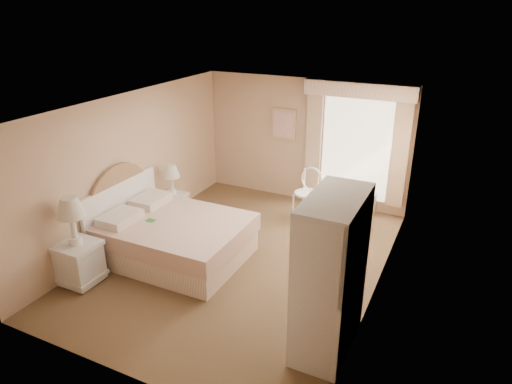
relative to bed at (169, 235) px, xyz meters
The scene contains 9 objects.
room 1.47m from the bed, 19.40° to the left, with size 4.21×5.51×2.51m.
window 3.86m from the bed, 54.60° to the left, with size 2.05×0.22×2.51m.
framed_art 3.39m from the bed, 77.91° to the left, with size 0.52×0.04×0.62m.
bed is the anchor object (origin of this frame).
nightstand_near 1.41m from the bed, 121.08° to the right, with size 0.55×0.55×1.34m.
nightstand_far 1.35m from the bed, 122.51° to the left, with size 0.45×0.45×1.08m.
round_table 3.49m from the bed, 47.58° to the left, with size 0.63×0.63×0.67m.
cafe_chair 2.84m from the bed, 57.95° to the left, with size 0.55×0.55×0.96m.
armoire 3.09m from the bed, 16.86° to the right, with size 0.58×1.17×1.94m.
Camera 1 is at (2.95, -5.63, 3.85)m, focal length 32.00 mm.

